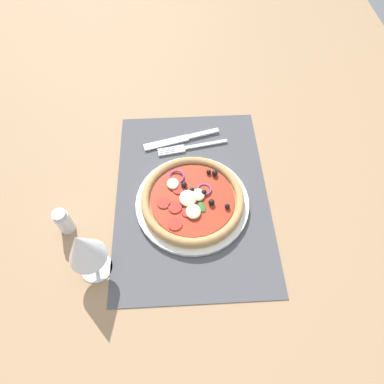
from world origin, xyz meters
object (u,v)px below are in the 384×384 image
object	(u,v)px
fork	(189,147)
knife	(181,139)
pizza	(191,199)
wine_glass	(83,249)
plate	(191,203)
pepper_shaker	(64,221)

from	to	relation	value
fork	knife	distance (cm)	3.40
pizza	wine_glass	xyz separation A→B (cm)	(-13.89, 19.96, 7.55)
plate	wine_glass	world-z (taller)	wine_glass
pizza	pepper_shaker	distance (cm)	27.45
pizza	fork	bearing A→B (deg)	-0.90
fork	wine_glass	distance (cm)	37.67
wine_glass	pepper_shaker	bearing A→B (deg)	37.33
pizza	knife	distance (cm)	19.46
plate	wine_glass	xyz separation A→B (cm)	(-13.87, 19.98, 9.16)
wine_glass	pepper_shaker	world-z (taller)	wine_glass
knife	pepper_shaker	distance (cm)	35.01
plate	knife	xyz separation A→B (cm)	(19.33, 1.62, -0.26)
fork	pepper_shaker	world-z (taller)	pepper_shaker
fork	knife	size ratio (longest dim) A/B	0.91
pizza	plate	bearing A→B (deg)	-137.00
pizza	fork	distance (cm)	16.57
pizza	knife	xyz separation A→B (cm)	(19.31, 1.60, -1.86)
pizza	pepper_shaker	size ratio (longest dim) A/B	3.42
plate	pizza	bearing A→B (deg)	43.00
plate	pizza	distance (cm)	1.61
plate	pizza	size ratio (longest dim) A/B	1.12
pizza	knife	bearing A→B (deg)	4.74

